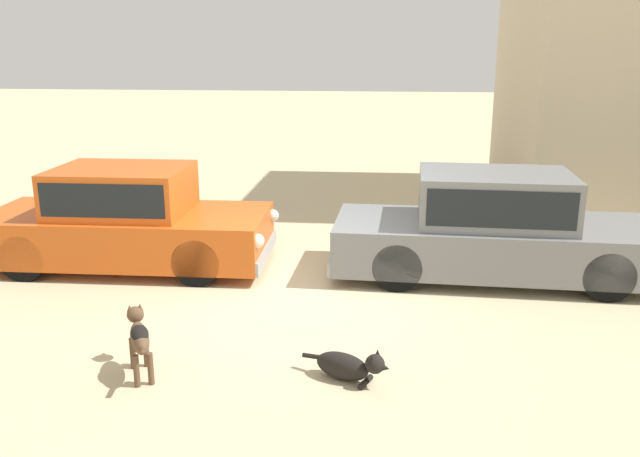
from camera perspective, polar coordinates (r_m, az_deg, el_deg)
The scene contains 5 objects.
ground_plane at distance 8.79m, azimuth -1.88°, elevation -5.96°, with size 80.00×80.00×0.00m, color #CCB78E.
parked_sedan_nearest at distance 10.24m, azimuth -16.52°, elevation 0.86°, with size 4.36×1.83×1.51m.
parked_sedan_second at distance 9.66m, azimuth 14.96°, elevation 0.16°, with size 4.75×1.88×1.53m.
stray_dog_spotted at distance 6.67m, azimuth 2.52°, elevation -11.85°, with size 0.92×0.48×0.38m.
stray_dog_tan at distance 6.91m, azimuth -15.46°, elevation -9.00°, with size 0.51×0.94×0.64m.
Camera 1 is at (1.13, -8.09, 3.25)m, focal length 36.77 mm.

